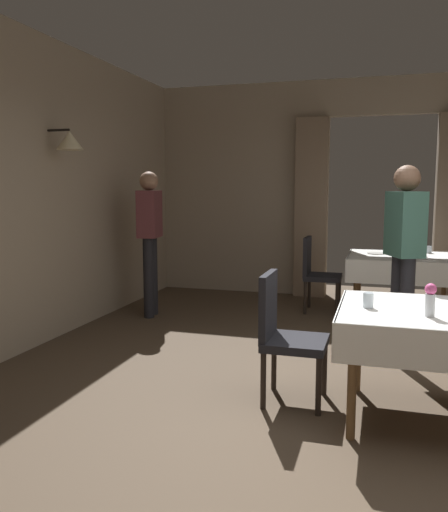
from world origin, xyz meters
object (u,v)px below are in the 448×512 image
Objects in this scene: glass_far_c at (421,252)px; plate_far_d at (428,260)px; plate_far_a at (376,253)px; person_diner_standing_aside at (404,248)px; glass_mid_b at (368,300)px; glass_far_b at (429,250)px; dining_table_mid at (434,324)px; flower_vase_mid at (430,299)px; dining_table_far at (403,263)px; person_waiter_by_doorway at (150,231)px; chair_mid_left at (284,331)px; chair_far_left at (316,270)px.

plate_far_d is at bearing -81.72° from glass_far_c.
person_diner_standing_aside is (0.24, -1.79, 0.27)m from plate_far_a.
glass_mid_b reaches higher than glass_far_b.
dining_table_mid is 5.87× the size of flower_vase_mid.
glass_far_c is (0.10, 2.85, 0.14)m from dining_table_mid.
dining_table_mid is at bearing -88.09° from dining_table_far.
dining_table_mid is 3.69m from person_waiter_by_doorway.
dining_table_mid is 1.22m from person_diner_standing_aside.
dining_table_far is at bearing 72.26° from chair_mid_left.
chair_far_left is 4.79× the size of plate_far_d.
plate_far_d is at bearing 85.84° from flower_vase_mid.
flower_vase_mid is 0.12× the size of person_waiter_by_doorway.
dining_table_far is 1.02m from chair_far_left.
dining_table_mid is 3.21m from glass_far_b.
chair_far_left is 1.35m from plate_far_d.
flower_vase_mid is 2.11× the size of glass_far_c.
plate_far_d is at bearing 6.48° from person_waiter_by_doorway.
chair_mid_left is 9.54× the size of glass_far_c.
dining_table_mid is 12.09× the size of glass_mid_b.
chair_mid_left is at bearing 167.67° from glass_mid_b.
glass_far_b is at bearing 85.71° from flower_vase_mid.
person_diner_standing_aside is (-0.16, 1.16, 0.36)m from dining_table_mid.
person_waiter_by_doorway is at bearing 133.56° from chair_mid_left.
chair_mid_left is 9.31× the size of glass_mid_b.
glass_far_c is at bearing 88.01° from dining_table_mid.
dining_table_far is 2.99m from person_waiter_by_doorway.
person_diner_standing_aside is (-0.36, -2.04, 0.23)m from glass_far_b.
flower_vase_mid is at bearing -71.56° from chair_far_left.
plate_far_a is 0.12× the size of person_waiter_by_doorway.
person_diner_standing_aside is (2.82, -1.00, 0.00)m from person_waiter_by_doorway.
person_diner_standing_aside is (-0.11, 1.36, 0.16)m from flower_vase_mid.
dining_table_far is (-0.10, 2.86, -0.00)m from dining_table_mid.
flower_vase_mid is 1.06× the size of plate_far_d.
flower_vase_mid is at bearing -103.40° from dining_table_mid.
glass_far_b is (1.31, 0.25, 0.28)m from chair_far_left.
dining_table_mid is 2.98m from plate_far_a.
glass_far_c is at bearing -4.82° from chair_far_left.
flower_vase_mid reaches higher than plate_far_d.
glass_far_c is at bearing 68.68° from chair_mid_left.
glass_far_b is at bearing 69.11° from chair_mid_left.
person_waiter_by_doorway reaches higher than plate_far_a.
flower_vase_mid is 0.96× the size of plate_far_a.
person_waiter_by_doorway is at bearing 141.16° from flower_vase_mid.
dining_table_far is 12.43× the size of glass_mid_b.
dining_table_mid is at bearing -93.70° from glass_far_b.
person_diner_standing_aside is at bearing -82.34° from plate_far_a.
chair_mid_left is 1.46m from person_diner_standing_aside.
person_waiter_by_doorway is at bearing -161.82° from glass_far_b.
flower_vase_mid reaches higher than glass_mid_b.
glass_mid_b is at bearing 158.71° from flower_vase_mid.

